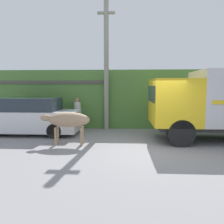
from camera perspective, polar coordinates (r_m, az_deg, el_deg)
The scene contains 7 objects.
ground_plane at distance 8.19m, azimuth 10.50°, elevation -9.58°, with size 60.00×60.00×0.00m, color gray.
hillside_embankment at distance 15.27m, azimuth 7.05°, elevation 3.92°, with size 32.00×6.81×3.20m.
building_backdrop at distance 13.72m, azimuth -13.62°, elevation 2.36°, with size 6.00×2.70×2.61m.
brown_cow at distance 8.71m, azimuth -11.45°, elevation -2.12°, with size 1.96×0.58×1.28m.
parked_suv at distance 11.18m, azimuth -20.83°, elevation -1.21°, with size 4.80×1.77×1.75m.
pedestrian_on_hill at distance 11.89m, azimuth -9.00°, elevation 0.02°, with size 0.45×0.45×1.71m.
utility_pole at distance 11.65m, azimuth -1.49°, elevation 12.72°, with size 0.90×0.25×6.84m.
Camera 1 is at (-1.06, -7.81, 2.23)m, focal length 35.00 mm.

